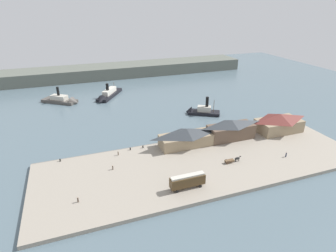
# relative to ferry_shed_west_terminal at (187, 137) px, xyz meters

# --- Properties ---
(ground_plane) EXTENTS (320.00, 320.00, 0.00)m
(ground_plane) POSITION_rel_ferry_shed_west_terminal_xyz_m (0.94, 9.00, -4.60)
(ground_plane) COLOR slate
(quay_promenade) EXTENTS (110.00, 36.00, 1.20)m
(quay_promenade) POSITION_rel_ferry_shed_west_terminal_xyz_m (0.94, -13.00, -4.00)
(quay_promenade) COLOR #9E9384
(quay_promenade) RESTS_ON ground
(seawall_edge) EXTENTS (110.00, 0.80, 1.00)m
(seawall_edge) POSITION_rel_ferry_shed_west_terminal_xyz_m (0.94, 5.40, -4.10)
(seawall_edge) COLOR gray
(seawall_edge) RESTS_ON ground
(ferry_shed_west_terminal) EXTENTS (20.50, 8.20, 6.70)m
(ferry_shed_west_terminal) POSITION_rel_ferry_shed_west_terminal_xyz_m (0.00, 0.00, 0.00)
(ferry_shed_west_terminal) COLOR #998466
(ferry_shed_west_terminal) RESTS_ON quay_promenade
(ferry_shed_east_terminal) EXTENTS (18.63, 7.48, 7.79)m
(ferry_shed_east_terminal) POSITION_rel_ferry_shed_west_terminal_xyz_m (18.58, -0.55, 0.55)
(ferry_shed_east_terminal) COLOR brown
(ferry_shed_east_terminal) RESTS_ON quay_promenade
(ferry_shed_central_terminal) EXTENTS (18.49, 10.24, 7.62)m
(ferry_shed_central_terminal) POSITION_rel_ferry_shed_west_terminal_xyz_m (40.81, -1.40, 0.46)
(ferry_shed_central_terminal) COLOR #998466
(ferry_shed_central_terminal) RESTS_ON quay_promenade
(street_tram) EXTENTS (10.45, 2.59, 4.36)m
(street_tram) POSITION_rel_ferry_shed_west_terminal_xyz_m (-10.11, -24.15, -0.87)
(street_tram) COLOR #4C381E
(street_tram) RESTS_ON quay_promenade
(horse_cart) EXTENTS (6.00, 1.34, 1.87)m
(horse_cart) POSITION_rel_ferry_shed_west_terminal_xyz_m (9.73, -16.40, -2.48)
(horse_cart) COLOR brown
(horse_cart) RESTS_ON quay_promenade
(pedestrian_near_west_shed) EXTENTS (0.43, 0.43, 1.74)m
(pedestrian_near_west_shed) POSITION_rel_ferry_shed_west_terminal_xyz_m (29.21, -19.61, -2.61)
(pedestrian_near_west_shed) COLOR #33384C
(pedestrian_near_west_shed) RESTS_ON quay_promenade
(pedestrian_walking_west) EXTENTS (0.39, 0.39, 1.58)m
(pedestrian_walking_west) POSITION_rel_ferry_shed_west_terminal_xyz_m (-25.49, 1.31, -2.68)
(pedestrian_walking_west) COLOR #6B5B4C
(pedestrian_walking_west) RESTS_ON quay_promenade
(pedestrian_at_waters_edge) EXTENTS (0.40, 0.40, 1.62)m
(pedestrian_at_waters_edge) POSITION_rel_ferry_shed_west_terminal_xyz_m (-40.32, -19.93, -2.67)
(pedestrian_at_waters_edge) COLOR #4C3D33
(pedestrian_at_waters_edge) RESTS_ON quay_promenade
(pedestrian_by_tram) EXTENTS (0.39, 0.39, 1.57)m
(pedestrian_by_tram) POSITION_rel_ferry_shed_west_terminal_xyz_m (-28.84, -7.21, -2.69)
(pedestrian_by_tram) COLOR #4C3D33
(pedestrian_by_tram) RESTS_ON quay_promenade
(mooring_post_east) EXTENTS (0.44, 0.44, 0.90)m
(mooring_post_east) POSITION_rel_ferry_shed_west_terminal_xyz_m (-20.68, 3.57, -2.95)
(mooring_post_east) COLOR black
(mooring_post_east) RESTS_ON quay_promenade
(mooring_post_center_east) EXTENTS (0.44, 0.44, 0.90)m
(mooring_post_center_east) POSITION_rel_ferry_shed_west_terminal_xyz_m (-44.75, 3.84, -2.95)
(mooring_post_center_east) COLOR black
(mooring_post_center_east) RESTS_ON quay_promenade
(mooring_post_center_west) EXTENTS (0.44, 0.44, 0.90)m
(mooring_post_center_west) POSITION_rel_ferry_shed_west_terminal_xyz_m (-15.92, 3.45, -2.95)
(mooring_post_center_west) COLOR black
(mooring_post_center_west) RESTS_ON quay_promenade
(ferry_mid_harbor) EXTENTS (17.06, 13.09, 10.82)m
(ferry_mid_harbor) POSITION_rel_ferry_shed_west_terminal_xyz_m (20.00, 29.85, -3.25)
(ferry_mid_harbor) COLOR black
(ferry_mid_harbor) RESTS_ON ground
(ferry_approaching_west) EXTENTS (18.67, 24.76, 10.03)m
(ferry_approaching_west) POSITION_rel_ferry_shed_west_terminal_xyz_m (-18.89, 70.05, -3.14)
(ferry_approaching_west) COLOR black
(ferry_approaching_west) RESTS_ON ground
(ferry_outer_harbor) EXTENTS (20.59, 17.61, 10.78)m
(ferry_outer_harbor) POSITION_rel_ferry_shed_west_terminal_xyz_m (-42.47, 69.62, -3.29)
(ferry_outer_harbor) COLOR #514C47
(ferry_outer_harbor) RESTS_ON ground
(far_headland) EXTENTS (180.00, 24.00, 8.00)m
(far_headland) POSITION_rel_ferry_shed_west_terminal_xyz_m (0.94, 119.00, -0.60)
(far_headland) COLOR #60665B
(far_headland) RESTS_ON ground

